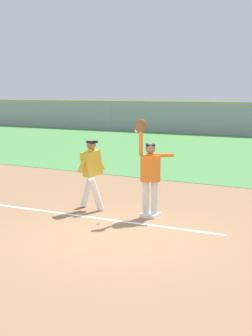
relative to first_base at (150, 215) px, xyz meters
The scene contains 7 objects.
ground_plane 1.84m from the first_base, 88.19° to the right, with size 72.44×72.44×0.00m, color #936D4C.
first_base is the anchor object (origin of this frame).
fielder 1.08m from the first_base, 96.08° to the right, with size 0.82×0.56×2.28m.
runner 1.86m from the first_base, behind, with size 0.76×0.82×1.72m.
baseball 1.99m from the first_base, 161.99° to the left, with size 0.07×0.07×0.07m, color white.
parked_car_green 26.16m from the first_base, 111.25° to the left, with size 4.42×2.15×1.25m.
parked_car_silver 25.17m from the first_base, 99.43° to the left, with size 4.44×2.19×1.25m.
Camera 1 is at (4.56, -7.67, 2.87)m, focal length 49.79 mm.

